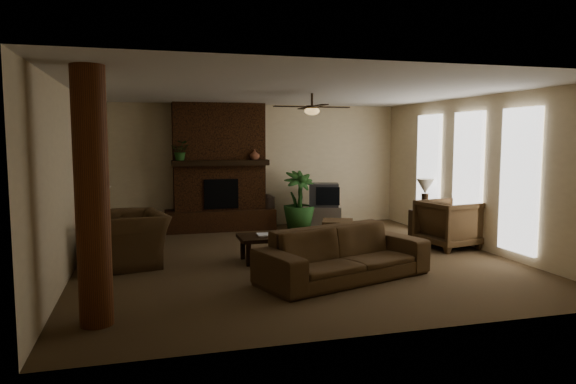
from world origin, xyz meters
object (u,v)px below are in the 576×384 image
object	(u,v)px
sofa	(344,245)
side_table_right	(425,224)
floor_plant	(299,213)
armchair_left	(127,230)
armchair_right	(450,221)
ottoman	(338,230)
side_table_left	(102,239)
floor_vase	(267,209)
log_column	(92,198)
lamp_right	(425,189)
tv_stand	(321,217)
coffee_table	(275,238)
lamp_left	(101,198)

from	to	relation	value
sofa	side_table_right	world-z (taller)	sofa
sofa	floor_plant	size ratio (longest dim) A/B	1.95
armchair_left	armchair_right	bearing A→B (deg)	74.88
ottoman	side_table_left	xyz separation A→B (m)	(-4.45, -0.11, 0.08)
sofa	floor_vase	bearing A→B (deg)	72.41
log_column	lamp_right	bearing A→B (deg)	30.57
armchair_right	lamp_right	size ratio (longest dim) A/B	1.52
floor_plant	side_table_left	bearing A→B (deg)	-159.95
tv_stand	sofa	bearing A→B (deg)	-89.80
armchair_left	side_table_left	world-z (taller)	armchair_left
floor_vase	tv_stand	bearing A→B (deg)	-18.66
coffee_table	tv_stand	distance (m)	3.30
floor_plant	lamp_right	world-z (taller)	lamp_right
armchair_left	ottoman	bearing A→B (deg)	91.44
side_table_right	lamp_right	distance (m)	0.73
armchair_right	log_column	bearing A→B (deg)	102.31
floor_plant	side_table_right	world-z (taller)	floor_plant
sofa	armchair_left	distance (m)	3.51
sofa	armchair_left	world-z (taller)	armchair_left
coffee_table	side_table_right	size ratio (longest dim) A/B	2.18
floor_vase	lamp_left	size ratio (longest dim) A/B	1.18
armchair_left	coffee_table	xyz separation A→B (m)	(2.36, -0.36, -0.20)
log_column	tv_stand	world-z (taller)	log_column
armchair_right	floor_plant	bearing A→B (deg)	29.07
side_table_left	side_table_right	bearing A→B (deg)	-0.82
coffee_table	lamp_right	size ratio (longest dim) A/B	1.85
side_table_left	sofa	bearing A→B (deg)	-37.26
sofa	coffee_table	xyz separation A→B (m)	(-0.68, 1.39, -0.13)
tv_stand	lamp_left	world-z (taller)	lamp_left
ottoman	side_table_right	bearing A→B (deg)	-6.18
armchair_right	side_table_left	bearing A→B (deg)	69.21
log_column	sofa	xyz separation A→B (m)	(3.29, 0.99, -0.90)
lamp_left	tv_stand	bearing A→B (deg)	18.36
armchair_right	side_table_left	distance (m)	6.30
side_table_left	lamp_left	xyz separation A→B (m)	(0.00, -0.01, 0.73)
floor_vase	lamp_left	world-z (taller)	lamp_left
armchair_right	lamp_left	xyz separation A→B (m)	(-6.20, 1.13, 0.51)
log_column	armchair_left	world-z (taller)	log_column
floor_vase	lamp_left	bearing A→B (deg)	-150.75
side_table_right	lamp_left	bearing A→B (deg)	179.30
ottoman	sofa	bearing A→B (deg)	-109.17
ottoman	side_table_left	world-z (taller)	side_table_left
log_column	lamp_right	distance (m)	7.10
floor_vase	side_table_right	distance (m)	3.51
coffee_table	side_table_right	world-z (taller)	side_table_right
floor_vase	side_table_right	bearing A→B (deg)	-34.70
armchair_left	lamp_right	bearing A→B (deg)	85.57
coffee_table	floor_vase	xyz separation A→B (m)	(0.61, 3.17, 0.06)
coffee_table	log_column	bearing A→B (deg)	-137.61
ottoman	floor_plant	world-z (taller)	floor_plant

